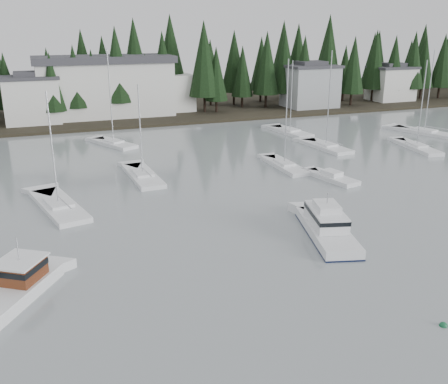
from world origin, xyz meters
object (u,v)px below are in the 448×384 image
object	(u,v)px
house_east_b	(391,83)
sailboat_0	(290,133)
sailboat_1	(114,144)
sailboat_2	(326,148)
harbor_inn	(116,86)
lobster_boat_brown	(9,293)
house_west	(32,99)
sailboat_6	(416,148)
house_east_a	(310,85)
sailboat_10	(284,167)
cabin_cruiser_center	(327,228)
sailboat_5	(143,177)
runabout_1	(331,178)
sailboat_3	(59,208)
sailboat_8	(424,133)

from	to	relation	value
house_east_b	sailboat_0	xyz separation A→B (m)	(-37.26, -22.50, -4.35)
sailboat_1	sailboat_2	bearing A→B (deg)	-139.32
harbor_inn	lobster_boat_brown	world-z (taller)	harbor_inn
house_west	harbor_inn	world-z (taller)	harbor_inn
sailboat_1	sailboat_6	world-z (taller)	sailboat_1
house_east_a	sailboat_0	bearing A→B (deg)	-126.67
sailboat_10	sailboat_0	bearing A→B (deg)	-29.33
harbor_inn	sailboat_6	world-z (taller)	sailboat_6
house_east_b	sailboat_0	world-z (taller)	sailboat_0
cabin_cruiser_center	sailboat_5	xyz separation A→B (m)	(-10.93, 21.78, -0.58)
runabout_1	sailboat_3	bearing A→B (deg)	75.92
sailboat_0	sailboat_1	size ratio (longest dim) A/B	0.85
sailboat_3	sailboat_10	distance (m)	27.47
house_west	sailboat_3	size ratio (longest dim) A/B	0.82
house_west	house_east_b	distance (m)	76.01
house_east_a	runabout_1	xyz separation A→B (m)	(-22.89, -45.05, -4.77)
house_west	sailboat_3	distance (m)	45.27
sailboat_3	sailboat_8	world-z (taller)	sailboat_8
sailboat_5	runabout_1	xyz separation A→B (m)	(20.00, -8.19, 0.08)
house_east_a	runabout_1	distance (m)	50.76
house_east_a	sailboat_6	world-z (taller)	sailboat_6
sailboat_1	sailboat_8	world-z (taller)	sailboat_1
house_east_a	house_east_b	distance (m)	22.10
runabout_1	cabin_cruiser_center	bearing A→B (deg)	134.20
sailboat_5	sailboat_0	bearing A→B (deg)	-61.71
lobster_boat_brown	cabin_cruiser_center	world-z (taller)	lobster_boat_brown
harbor_inn	sailboat_8	bearing A→B (deg)	-36.78
cabin_cruiser_center	runabout_1	xyz separation A→B (m)	(9.07, 13.58, -0.50)
sailboat_1	sailboat_5	distance (m)	17.87
house_east_a	sailboat_10	size ratio (longest dim) A/B	0.78
lobster_boat_brown	sailboat_6	world-z (taller)	sailboat_6
sailboat_5	sailboat_8	distance (m)	48.57
sailboat_2	sailboat_5	size ratio (longest dim) A/B	1.26
sailboat_2	house_east_b	bearing A→B (deg)	-52.89
sailboat_2	cabin_cruiser_center	bearing A→B (deg)	143.56
house_west	sailboat_2	size ratio (longest dim) A/B	0.68
harbor_inn	cabin_cruiser_center	bearing A→B (deg)	-83.66
house_east_b	sailboat_10	distance (m)	62.71
house_east_b	sailboat_6	xyz separation A→B (m)	(-25.46, -38.44, -4.33)
sailboat_8	runabout_1	bearing A→B (deg)	102.50
house_east_a	sailboat_2	xyz separation A→B (m)	(-15.38, -31.65, -4.83)
sailboat_2	sailboat_10	world-z (taller)	sailboat_2
house_west	sailboat_10	bearing A→B (deg)	-54.35
sailboat_3	sailboat_6	distance (m)	49.63
cabin_cruiser_center	sailboat_0	xyz separation A→B (m)	(16.69, 38.14, -0.57)
lobster_boat_brown	sailboat_5	distance (m)	27.29
house_west	house_east_b	bearing A→B (deg)	0.75
house_west	sailboat_10	xyz separation A→B (m)	(28.42, -39.63, -4.57)
house_east_a	sailboat_3	xyz separation A→B (m)	(-52.51, -44.01, -4.86)
sailboat_2	sailboat_10	size ratio (longest dim) A/B	1.03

